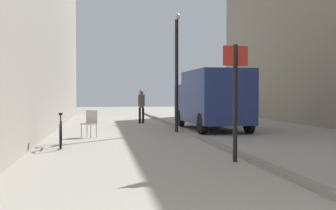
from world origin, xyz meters
TOP-DOWN VIEW (x-y plane):
  - ground_plane at (0.00, 12.00)m, footprint 80.00×80.00m
  - kerb_strip at (1.58, 12.00)m, footprint 0.16×40.00m
  - pedestrian_main_foreground at (0.35, 20.54)m, footprint 0.34×0.22m
  - delivery_van at (2.91, 15.78)m, footprint 2.26×5.47m
  - street_sign_post at (1.23, 7.10)m, footprint 0.60×0.12m
  - lamp_post at (1.28, 15.15)m, footprint 0.28×0.28m
  - bicycle_leaning at (-2.85, 10.52)m, footprint 0.20×1.77m
  - cafe_chair_near_window at (-2.10, 13.40)m, footprint 0.60×0.60m

SIDE VIEW (x-z plane):
  - ground_plane at x=0.00m, z-range 0.00..0.00m
  - kerb_strip at x=1.58m, z-range 0.00..0.12m
  - bicycle_leaning at x=-2.85m, z-range -0.11..0.87m
  - cafe_chair_near_window at x=-2.10m, z-range 0.08..1.02m
  - pedestrian_main_foreground at x=0.35m, z-range 0.13..1.86m
  - delivery_van at x=2.91m, z-range 0.09..2.57m
  - street_sign_post at x=1.23m, z-range 0.25..2.85m
  - lamp_post at x=1.28m, z-range 0.34..5.10m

